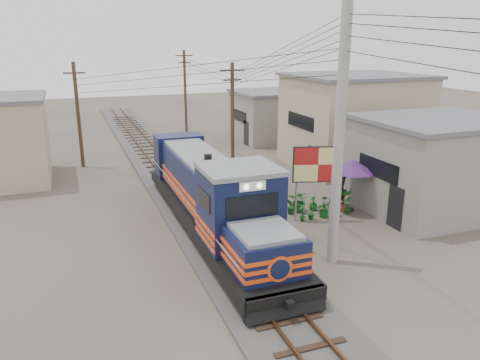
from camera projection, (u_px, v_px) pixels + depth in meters
name	position (u px, v px, depth m)	size (l,w,h in m)	color
ground	(244.00, 270.00, 17.67)	(120.00, 120.00, 0.00)	#473F35
ballast	(182.00, 191.00, 26.63)	(3.60, 70.00, 0.16)	#595651
track	(182.00, 188.00, 26.58)	(1.15, 70.00, 0.12)	#51331E
locomotive	(212.00, 197.00, 20.76)	(2.82, 15.34, 3.80)	black
utility_pole_main	(339.00, 136.00, 16.95)	(0.40, 0.40, 10.00)	#9E9B93
wooden_pole_mid	(232.00, 114.00, 30.68)	(1.60, 0.24, 7.00)	#4C3826
wooden_pole_far	(185.00, 90.00, 43.28)	(1.60, 0.24, 7.50)	#4C3826
wooden_pole_left	(78.00, 113.00, 31.11)	(1.60, 0.24, 7.00)	#4C3826
power_lines	(181.00, 57.00, 23.08)	(9.65, 19.00, 3.30)	black
shophouse_front	(436.00, 164.00, 23.52)	(7.35, 6.30, 4.70)	gray
shophouse_mid	(353.00, 121.00, 31.72)	(8.40, 7.35, 6.20)	tan
shophouse_back	(272.00, 115.00, 40.48)	(6.30, 6.30, 4.20)	gray
billboard	(318.00, 166.00, 21.79)	(2.30, 0.79, 3.66)	#99999E
market_umbrella	(352.00, 166.00, 23.24)	(2.84, 2.84, 2.67)	black
vendor	(342.00, 190.00, 24.50)	(0.60, 0.39, 1.64)	black
plant_nursery	(313.00, 204.00, 23.38)	(3.21, 2.24, 1.13)	#17521B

